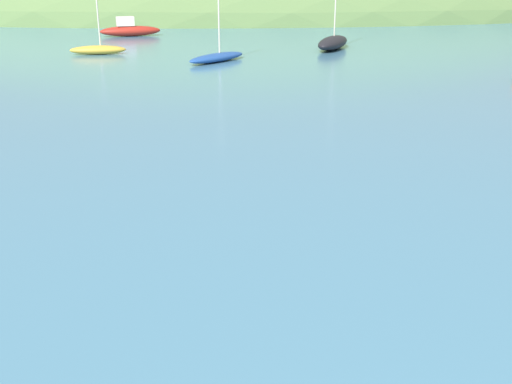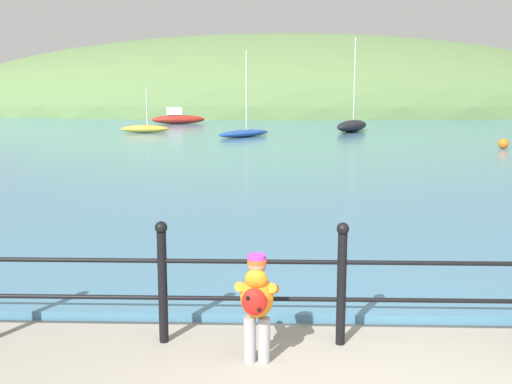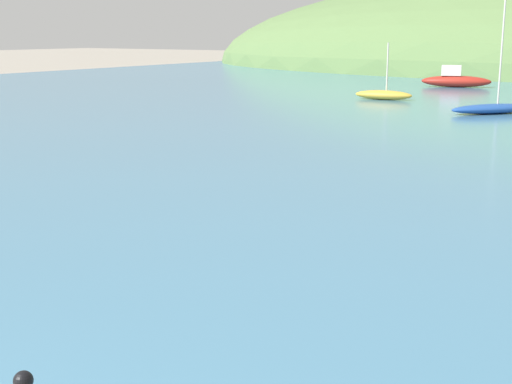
{
  "view_description": "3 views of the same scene",
  "coord_description": "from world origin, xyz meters",
  "px_view_note": "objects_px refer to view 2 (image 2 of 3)",
  "views": [
    {
      "loc": [
        -2.57,
        -0.5,
        3.76
      ],
      "look_at": [
        -2.08,
        6.46,
        1.22
      ],
      "focal_mm": 42.0,
      "sensor_mm": 36.0,
      "label": 1
    },
    {
      "loc": [
        -0.81,
        -4.01,
        2.42
      ],
      "look_at": [
        -1.08,
        4.7,
        0.95
      ],
      "focal_mm": 42.0,
      "sensor_mm": 36.0,
      "label": 2
    },
    {
      "loc": [
        4.83,
        -1.0,
        3.17
      ],
      "look_at": [
        0.21,
        6.13,
        1.25
      ],
      "focal_mm": 50.0,
      "sensor_mm": 36.0,
      "label": 3
    }
  ],
  "objects_px": {
    "boat_twin_mast": "(352,126)",
    "boat_red_dinghy": "(145,129)",
    "mooring_buoy": "(503,144)",
    "child_in_coat": "(257,299)",
    "boat_far_right": "(178,118)",
    "boat_white_sailboat": "(244,133)"
  },
  "relations": [
    {
      "from": "boat_white_sailboat",
      "to": "boat_red_dinghy",
      "type": "distance_m",
      "value": 6.53
    },
    {
      "from": "boat_white_sailboat",
      "to": "boat_twin_mast",
      "type": "bearing_deg",
      "value": 35.47
    },
    {
      "from": "boat_twin_mast",
      "to": "mooring_buoy",
      "type": "xyz_separation_m",
      "value": [
        4.87,
        -10.34,
        -0.15
      ]
    },
    {
      "from": "boat_far_right",
      "to": "mooring_buoy",
      "type": "distance_m",
      "value": 24.55
    },
    {
      "from": "boat_far_right",
      "to": "mooring_buoy",
      "type": "height_order",
      "value": "boat_far_right"
    },
    {
      "from": "boat_far_right",
      "to": "boat_red_dinghy",
      "type": "xyz_separation_m",
      "value": [
        -0.39,
        -9.3,
        -0.16
      ]
    },
    {
      "from": "boat_white_sailboat",
      "to": "boat_twin_mast",
      "type": "relative_size",
      "value": 0.81
    },
    {
      "from": "boat_white_sailboat",
      "to": "child_in_coat",
      "type": "bearing_deg",
      "value": -86.88
    },
    {
      "from": "child_in_coat",
      "to": "boat_twin_mast",
      "type": "bearing_deg",
      "value": 81.15
    },
    {
      "from": "boat_white_sailboat",
      "to": "mooring_buoy",
      "type": "height_order",
      "value": "boat_white_sailboat"
    },
    {
      "from": "child_in_coat",
      "to": "mooring_buoy",
      "type": "xyz_separation_m",
      "value": [
        9.56,
        19.75,
        -0.3
      ]
    },
    {
      "from": "boat_red_dinghy",
      "to": "mooring_buoy",
      "type": "xyz_separation_m",
      "value": [
        16.75,
        -9.01,
        -0.03
      ]
    },
    {
      "from": "boat_far_right",
      "to": "boat_red_dinghy",
      "type": "height_order",
      "value": "boat_red_dinghy"
    },
    {
      "from": "boat_twin_mast",
      "to": "mooring_buoy",
      "type": "relative_size",
      "value": 13.06
    },
    {
      "from": "boat_white_sailboat",
      "to": "boat_twin_mast",
      "type": "xyz_separation_m",
      "value": [
        6.09,
        4.34,
        0.13
      ]
    },
    {
      "from": "boat_red_dinghy",
      "to": "mooring_buoy",
      "type": "height_order",
      "value": "boat_red_dinghy"
    },
    {
      "from": "child_in_coat",
      "to": "boat_red_dinghy",
      "type": "xyz_separation_m",
      "value": [
        -7.19,
        28.76,
        -0.27
      ]
    },
    {
      "from": "child_in_coat",
      "to": "boat_twin_mast",
      "type": "distance_m",
      "value": 30.45
    },
    {
      "from": "boat_white_sailboat",
      "to": "mooring_buoy",
      "type": "relative_size",
      "value": 10.62
    },
    {
      "from": "boat_twin_mast",
      "to": "boat_red_dinghy",
      "type": "bearing_deg",
      "value": -173.65
    },
    {
      "from": "boat_red_dinghy",
      "to": "mooring_buoy",
      "type": "bearing_deg",
      "value": -28.29
    },
    {
      "from": "child_in_coat",
      "to": "mooring_buoy",
      "type": "distance_m",
      "value": 21.94
    }
  ]
}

